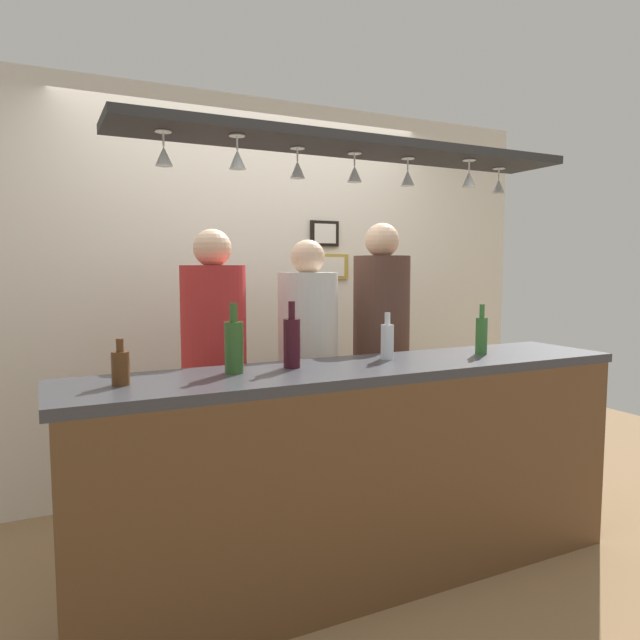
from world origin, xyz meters
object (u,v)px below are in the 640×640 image
bottle_beer_brown_stubby (120,367)px  picture_frame_upper_small (325,234)px  bottle_beer_green_import (481,334)px  bottle_champagne_green (234,346)px  bottle_soda_clear (387,341)px  person_middle_white_patterned_shirt (308,355)px  person_right_brown_shirt (381,338)px  bottle_wine_dark_red (292,342)px  person_left_red_shirt (214,356)px  picture_frame_lower_pair (330,267)px

bottle_beer_brown_stubby → picture_frame_upper_small: size_ratio=0.82×
bottle_beer_green_import → bottle_champagne_green: (-1.32, 0.05, 0.01)m
bottle_beer_green_import → bottle_soda_clear: bottle_beer_green_import is taller
person_middle_white_patterned_shirt → bottle_soda_clear: person_middle_white_patterned_shirt is taller
person_right_brown_shirt → bottle_wine_dark_red: size_ratio=5.80×
person_right_brown_shirt → person_middle_white_patterned_shirt: bearing=-180.0°
person_left_red_shirt → bottle_soda_clear: (0.71, -0.57, 0.11)m
bottle_beer_green_import → picture_frame_upper_small: bearing=98.7°
bottle_beer_green_import → bottle_beer_brown_stubby: bearing=179.9°
picture_frame_upper_small → picture_frame_lower_pair: (0.04, 0.00, -0.23)m
person_middle_white_patterned_shirt → person_right_brown_shirt: bearing=0.0°
picture_frame_upper_small → picture_frame_lower_pair: bearing=0.0°
person_right_brown_shirt → bottle_beer_green_import: person_right_brown_shirt is taller
picture_frame_upper_small → bottle_champagne_green: bearing=-129.5°
person_left_red_shirt → bottle_wine_dark_red: 0.63m
person_right_brown_shirt → picture_frame_lower_pair: (0.03, 0.74, 0.43)m
bottle_wine_dark_red → bottle_beer_brown_stubby: bottle_wine_dark_red is taller
person_right_brown_shirt → bottle_wine_dark_red: person_right_brown_shirt is taller
bottle_champagne_green → person_left_red_shirt: bearing=82.3°
bottle_soda_clear → person_middle_white_patterned_shirt: bearing=105.7°
person_right_brown_shirt → picture_frame_upper_small: 0.99m
person_left_red_shirt → person_middle_white_patterned_shirt: person_left_red_shirt is taller
bottle_champagne_green → picture_frame_upper_small: size_ratio=1.36×
person_left_red_shirt → bottle_champagne_green: 0.62m
bottle_beer_brown_stubby → person_right_brown_shirt: bearing=22.3°
picture_frame_upper_small → picture_frame_lower_pair: 0.24m
bottle_soda_clear → bottle_wine_dark_red: 0.52m
bottle_wine_dark_red → bottle_beer_green_import: bearing=-3.5°
person_left_red_shirt → bottle_champagne_green: size_ratio=5.59×
bottle_beer_green_import → picture_frame_lower_pair: size_ratio=0.87×
person_right_brown_shirt → bottle_champagne_green: 1.27m
person_right_brown_shirt → picture_frame_upper_small: size_ratio=7.91×
picture_frame_upper_small → bottle_beer_brown_stubby: bearing=-138.5°
person_right_brown_shirt → bottle_beer_brown_stubby: 1.71m
bottle_soda_clear → person_right_brown_shirt: bearing=60.2°
person_right_brown_shirt → bottle_soda_clear: 0.66m
picture_frame_lower_pair → bottle_wine_dark_red: bearing=-123.3°
person_left_red_shirt → bottle_wine_dark_red: (0.19, -0.59, 0.14)m
bottle_champagne_green → picture_frame_upper_small: bearing=50.5°
bottle_champagne_green → person_right_brown_shirt: bearing=28.2°
person_left_red_shirt → bottle_beer_green_import: bearing=-27.8°
bottle_beer_green_import → bottle_champagne_green: size_ratio=0.87×
person_middle_white_patterned_shirt → person_right_brown_shirt: person_right_brown_shirt is taller
picture_frame_lower_pair → person_left_red_shirt: bearing=-145.1°
person_left_red_shirt → picture_frame_lower_pair: size_ratio=5.59×
person_middle_white_patterned_shirt → person_right_brown_shirt: (0.49, 0.00, 0.07)m
bottle_beer_green_import → bottle_beer_brown_stubby: size_ratio=1.44×
bottle_soda_clear → bottle_wine_dark_red: bottle_wine_dark_red is taller
person_middle_white_patterned_shirt → bottle_champagne_green: (-0.63, -0.60, 0.16)m
picture_frame_upper_small → bottle_beer_green_import: bearing=-81.3°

